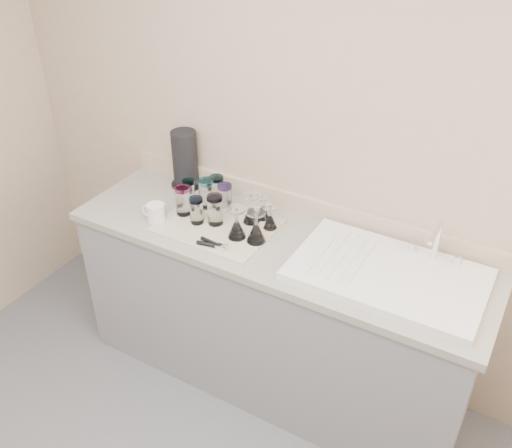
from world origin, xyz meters
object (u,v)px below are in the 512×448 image
Objects in this scene: tumbler_magenta at (183,200)px; tumbler_cyan at (206,193)px; goblet_front_left at (237,227)px; paper_towel_roll at (185,160)px; tumbler_lavender at (215,210)px; white_mug at (156,213)px; goblet_back_right at (270,220)px; goblet_extra at (263,211)px; tumbler_extra at (217,189)px; goblet_back_left at (251,213)px; tumbler_purple at (225,197)px; goblet_front_right at (256,231)px; tumbler_blue at (197,210)px; tumbler_teal at (189,192)px; can_opener at (213,245)px; sink_unit at (388,274)px.

tumbler_cyan is at bearing 61.41° from tumbler_magenta.
paper_towel_roll is at bearing 149.44° from goblet_front_left.
white_mug is at bearing -157.11° from tumbler_lavender.
tumbler_magenta is 0.32m from paper_towel_roll.
goblet_front_left is 1.20× the size of white_mug.
goblet_back_right is 0.99× the size of goblet_extra.
tumbler_extra is 0.26m from goblet_back_left.
goblet_front_right reaches higher than tumbler_purple.
goblet_front_left is 0.49× the size of paper_towel_roll.
goblet_front_right is 1.24× the size of white_mug.
tumbler_blue is 0.27m from goblet_back_left.
goblet_front_right is 0.20m from goblet_extra.
tumbler_magenta reaches higher than goblet_extra.
goblet_back_left is (0.37, 0.01, -0.02)m from tumbler_teal.
goblet_front_left is 1.28× the size of goblet_extra.
goblet_front_left is at bearing -170.78° from goblet_front_right.
paper_towel_roll is at bearing 169.92° from goblet_extra.
tumbler_magenta is 0.20m from tumbler_extra.
goblet_back_right is at bearing 13.43° from tumbler_magenta.
goblet_front_right reaches higher than tumbler_blue.
goblet_extra is at bearing 31.15° from white_mug.
goblet_front_right is (0.11, -0.13, 0.00)m from goblet_back_left.
tumbler_cyan reaches higher than goblet_back_left.
tumbler_blue is 0.43× the size of paper_towel_roll.
goblet_front_left reaches higher than goblet_extra.
goblet_back_left is at bearing -9.91° from tumbler_purple.
tumbler_cyan reaches higher than goblet_extra.
tumbler_blue is at bearing -42.97° from tumbler_teal.
tumbler_magenta is 0.15m from white_mug.
tumbler_magenta is 0.34m from goblet_front_left.
goblet_back_right is 0.31m from can_opener.
paper_towel_roll is (-0.25, 0.08, 0.07)m from tumbler_extra.
tumbler_magenta is at bearing -139.77° from tumbler_purple.
goblet_back_left is at bearing -120.44° from goblet_extra.
tumbler_magenta is 1.25× the size of goblet_back_right.
tumbler_lavender is 1.03× the size of goblet_back_left.
tumbler_extra is 0.28m from paper_towel_roll.
sink_unit is 1.16m from white_mug.
tumbler_teal is 0.41m from goblet_extra.
goblet_back_left is at bearing -16.80° from paper_towel_roll.
tumbler_extra is 0.47× the size of paper_towel_roll.
goblet_front_right is (0.10, 0.02, 0.00)m from goblet_front_left.
goblet_back_left is 0.48m from white_mug.
can_opener is (0.18, -0.13, -0.06)m from tumbler_blue.
tumbler_extra reaches higher than goblet_extra.
tumbler_magenta is at bearing -68.76° from tumbler_teal.
sink_unit is 0.71m from goblet_extra.
goblet_front_left is 0.21m from goblet_extra.
tumbler_blue is (0.14, -0.13, 0.00)m from tumbler_teal.
white_mug is (-0.05, -0.21, -0.03)m from tumbler_teal.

